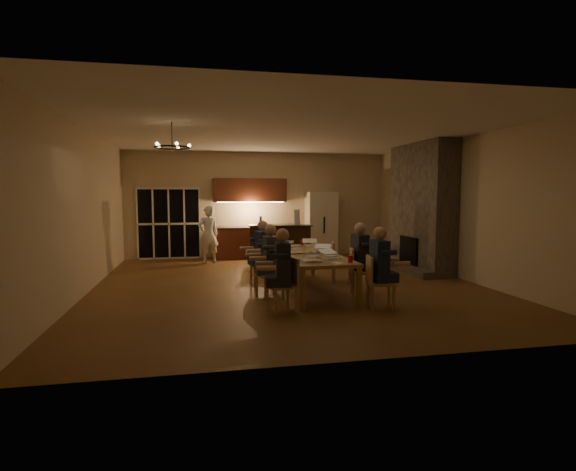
# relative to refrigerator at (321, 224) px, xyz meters

# --- Properties ---
(floor) EXTENTS (9.00, 9.00, 0.00)m
(floor) POSITION_rel_refrigerator_xyz_m (-1.90, -4.15, -1.00)
(floor) COLOR brown
(floor) RESTS_ON ground
(back_wall) EXTENTS (8.00, 0.04, 3.20)m
(back_wall) POSITION_rel_refrigerator_xyz_m (-1.90, 0.37, 0.60)
(back_wall) COLOR #C0AF87
(back_wall) RESTS_ON ground
(left_wall) EXTENTS (0.04, 9.00, 3.20)m
(left_wall) POSITION_rel_refrigerator_xyz_m (-5.92, -4.15, 0.60)
(left_wall) COLOR #C0AF87
(left_wall) RESTS_ON ground
(right_wall) EXTENTS (0.04, 9.00, 3.20)m
(right_wall) POSITION_rel_refrigerator_xyz_m (2.12, -4.15, 0.60)
(right_wall) COLOR #C0AF87
(right_wall) RESTS_ON ground
(ceiling) EXTENTS (8.00, 9.00, 0.04)m
(ceiling) POSITION_rel_refrigerator_xyz_m (-1.90, -4.15, 2.22)
(ceiling) COLOR white
(ceiling) RESTS_ON back_wall
(french_doors) EXTENTS (1.86, 0.08, 2.10)m
(french_doors) POSITION_rel_refrigerator_xyz_m (-4.60, 0.32, 0.05)
(french_doors) COLOR black
(french_doors) RESTS_ON ground
(fireplace) EXTENTS (0.58, 2.50, 3.20)m
(fireplace) POSITION_rel_refrigerator_xyz_m (1.80, -2.95, 0.60)
(fireplace) COLOR #635B4D
(fireplace) RESTS_ON ground
(kitchenette) EXTENTS (2.24, 0.68, 2.40)m
(kitchenette) POSITION_rel_refrigerator_xyz_m (-2.20, 0.05, 0.20)
(kitchenette) COLOR brown
(kitchenette) RESTS_ON ground
(refrigerator) EXTENTS (0.90, 0.68, 2.00)m
(refrigerator) POSITION_rel_refrigerator_xyz_m (0.00, 0.00, 0.00)
(refrigerator) COLOR beige
(refrigerator) RESTS_ON ground
(dining_table) EXTENTS (1.10, 3.21, 0.75)m
(dining_table) POSITION_rel_refrigerator_xyz_m (-1.60, -4.79, -0.62)
(dining_table) COLOR tan
(dining_table) RESTS_ON ground
(bar_island) EXTENTS (1.85, 0.96, 1.08)m
(bar_island) POSITION_rel_refrigerator_xyz_m (-1.50, -1.11, -0.46)
(bar_island) COLOR black
(bar_island) RESTS_ON ground
(chair_left_near) EXTENTS (0.52, 0.52, 0.89)m
(chair_left_near) POSITION_rel_refrigerator_xyz_m (-2.44, -6.34, -0.55)
(chair_left_near) COLOR tan
(chair_left_near) RESTS_ON ground
(chair_left_mid) EXTENTS (0.55, 0.55, 0.89)m
(chair_left_mid) POSITION_rel_refrigerator_xyz_m (-2.47, -5.31, -0.55)
(chair_left_mid) COLOR tan
(chair_left_mid) RESTS_ON ground
(chair_left_far) EXTENTS (0.48, 0.48, 0.89)m
(chair_left_far) POSITION_rel_refrigerator_xyz_m (-2.47, -4.12, -0.55)
(chair_left_far) COLOR tan
(chair_left_far) RESTS_ON ground
(chair_right_near) EXTENTS (0.51, 0.51, 0.89)m
(chair_right_near) POSITION_rel_refrigerator_xyz_m (-0.76, -6.44, -0.55)
(chair_right_near) COLOR tan
(chair_right_near) RESTS_ON ground
(chair_right_mid) EXTENTS (0.53, 0.53, 0.89)m
(chair_right_mid) POSITION_rel_refrigerator_xyz_m (-0.68, -5.34, -0.55)
(chair_right_mid) COLOR tan
(chair_right_mid) RESTS_ON ground
(chair_right_far) EXTENTS (0.53, 0.53, 0.89)m
(chair_right_far) POSITION_rel_refrigerator_xyz_m (-0.69, -4.17, -0.55)
(chair_right_far) COLOR tan
(chair_right_far) RESTS_ON ground
(person_left_near) EXTENTS (0.65, 0.65, 1.38)m
(person_left_near) POSITION_rel_refrigerator_xyz_m (-2.43, -6.39, -0.31)
(person_left_near) COLOR #22252C
(person_left_near) RESTS_ON ground
(person_right_near) EXTENTS (0.62, 0.62, 1.38)m
(person_right_near) POSITION_rel_refrigerator_xyz_m (-0.75, -6.35, -0.31)
(person_right_near) COLOR navy
(person_right_near) RESTS_ON ground
(person_left_mid) EXTENTS (0.62, 0.62, 1.38)m
(person_left_mid) POSITION_rel_refrigerator_xyz_m (-2.45, -5.26, -0.31)
(person_left_mid) COLOR #32373C
(person_left_mid) RESTS_ON ground
(person_right_mid) EXTENTS (0.61, 0.61, 1.38)m
(person_right_mid) POSITION_rel_refrigerator_xyz_m (-0.69, -5.24, -0.31)
(person_right_mid) COLOR #22252C
(person_right_mid) RESTS_ON ground
(person_left_far) EXTENTS (0.70, 0.70, 1.38)m
(person_left_far) POSITION_rel_refrigerator_xyz_m (-2.43, -4.14, -0.31)
(person_left_far) COLOR navy
(person_left_far) RESTS_ON ground
(standing_person) EXTENTS (0.67, 0.54, 1.60)m
(standing_person) POSITION_rel_refrigerator_xyz_m (-3.47, -0.76, -0.20)
(standing_person) COLOR white
(standing_person) RESTS_ON ground
(chandelier) EXTENTS (0.63, 0.63, 0.03)m
(chandelier) POSITION_rel_refrigerator_xyz_m (-4.18, -5.13, 1.75)
(chandelier) COLOR black
(chandelier) RESTS_ON ceiling
(laptop_a) EXTENTS (0.33, 0.30, 0.23)m
(laptop_a) POSITION_rel_refrigerator_xyz_m (-1.81, -5.85, -0.14)
(laptop_a) COLOR silver
(laptop_a) RESTS_ON dining_table
(laptop_b) EXTENTS (0.39, 0.37, 0.23)m
(laptop_b) POSITION_rel_refrigerator_xyz_m (-1.40, -5.67, -0.14)
(laptop_b) COLOR silver
(laptop_b) RESTS_ON dining_table
(laptop_c) EXTENTS (0.38, 0.36, 0.23)m
(laptop_c) POSITION_rel_refrigerator_xyz_m (-1.86, -4.73, -0.14)
(laptop_c) COLOR silver
(laptop_c) RESTS_ON dining_table
(laptop_d) EXTENTS (0.41, 0.39, 0.23)m
(laptop_d) POSITION_rel_refrigerator_xyz_m (-1.33, -4.82, -0.14)
(laptop_d) COLOR silver
(laptop_d) RESTS_ON dining_table
(laptop_e) EXTENTS (0.35, 0.32, 0.23)m
(laptop_e) POSITION_rel_refrigerator_xyz_m (-1.83, -3.61, -0.14)
(laptop_e) COLOR silver
(laptop_e) RESTS_ON dining_table
(laptop_f) EXTENTS (0.37, 0.34, 0.23)m
(laptop_f) POSITION_rel_refrigerator_xyz_m (-1.30, -3.69, -0.14)
(laptop_f) COLOR silver
(laptop_f) RESTS_ON dining_table
(mug_front) EXTENTS (0.08, 0.08, 0.10)m
(mug_front) POSITION_rel_refrigerator_xyz_m (-1.67, -5.22, -0.20)
(mug_front) COLOR silver
(mug_front) RESTS_ON dining_table
(mug_mid) EXTENTS (0.07, 0.07, 0.10)m
(mug_mid) POSITION_rel_refrigerator_xyz_m (-1.54, -4.21, -0.20)
(mug_mid) COLOR silver
(mug_mid) RESTS_ON dining_table
(mug_back) EXTENTS (0.09, 0.09, 0.10)m
(mug_back) POSITION_rel_refrigerator_xyz_m (-1.94, -4.00, -0.20)
(mug_back) COLOR silver
(mug_back) RESTS_ON dining_table
(redcup_near) EXTENTS (0.08, 0.08, 0.12)m
(redcup_near) POSITION_rel_refrigerator_xyz_m (-1.19, -6.13, -0.19)
(redcup_near) COLOR #B00B1A
(redcup_near) RESTS_ON dining_table
(redcup_mid) EXTENTS (0.09, 0.09, 0.12)m
(redcup_mid) POSITION_rel_refrigerator_xyz_m (-2.05, -4.43, -0.19)
(redcup_mid) COLOR #B00B1A
(redcup_mid) RESTS_ON dining_table
(redcup_far) EXTENTS (0.10, 0.10, 0.12)m
(redcup_far) POSITION_rel_refrigerator_xyz_m (-1.39, -3.39, -0.19)
(redcup_far) COLOR #B00B1A
(redcup_far) RESTS_ON dining_table
(can_silver) EXTENTS (0.07, 0.07, 0.12)m
(can_silver) POSITION_rel_refrigerator_xyz_m (-1.58, -5.45, -0.19)
(can_silver) COLOR #B2B2B7
(can_silver) RESTS_ON dining_table
(can_cola) EXTENTS (0.07, 0.07, 0.12)m
(can_cola) POSITION_rel_refrigerator_xyz_m (-1.80, -3.39, -0.19)
(can_cola) COLOR #3F0F0C
(can_cola) RESTS_ON dining_table
(can_right) EXTENTS (0.06, 0.06, 0.12)m
(can_right) POSITION_rel_refrigerator_xyz_m (-1.23, -4.52, -0.19)
(can_right) COLOR #B2B2B7
(can_right) RESTS_ON dining_table
(plate_near) EXTENTS (0.22, 0.22, 0.02)m
(plate_near) POSITION_rel_refrigerator_xyz_m (-1.30, -5.33, -0.24)
(plate_near) COLOR silver
(plate_near) RESTS_ON dining_table
(plate_left) EXTENTS (0.23, 0.23, 0.02)m
(plate_left) POSITION_rel_refrigerator_xyz_m (-1.93, -5.73, -0.24)
(plate_left) COLOR silver
(plate_left) RESTS_ON dining_table
(plate_far) EXTENTS (0.28, 0.28, 0.02)m
(plate_far) POSITION_rel_refrigerator_xyz_m (-1.18, -3.99, -0.24)
(plate_far) COLOR silver
(plate_far) RESTS_ON dining_table
(notepad) EXTENTS (0.21, 0.24, 0.01)m
(notepad) POSITION_rel_refrigerator_xyz_m (-1.44, -6.19, -0.24)
(notepad) COLOR white
(notepad) RESTS_ON dining_table
(bar_bottle) EXTENTS (0.08, 0.08, 0.24)m
(bar_bottle) POSITION_rel_refrigerator_xyz_m (-2.03, -1.01, 0.20)
(bar_bottle) COLOR #99999E
(bar_bottle) RESTS_ON bar_island
(bar_blender) EXTENTS (0.18, 0.18, 0.42)m
(bar_blender) POSITION_rel_refrigerator_xyz_m (-1.03, -1.19, 0.29)
(bar_blender) COLOR silver
(bar_blender) RESTS_ON bar_island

